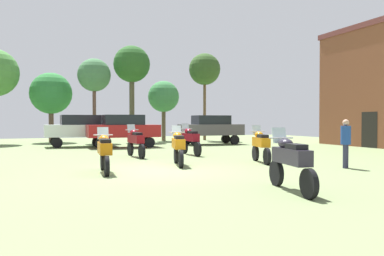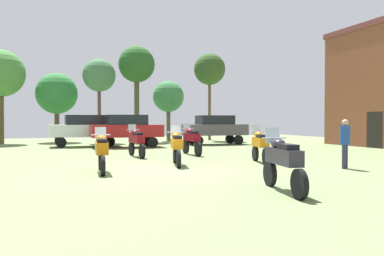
{
  "view_description": "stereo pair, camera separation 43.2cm",
  "coord_description": "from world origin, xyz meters",
  "px_view_note": "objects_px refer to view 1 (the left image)",
  "views": [
    {
      "loc": [
        -3.49,
        -12.15,
        1.68
      ],
      "look_at": [
        2.5,
        3.06,
        1.35
      ],
      "focal_mm": 35.79,
      "sensor_mm": 36.0,
      "label": 1
    },
    {
      "loc": [
        -3.08,
        -12.3,
        1.68
      ],
      "look_at": [
        2.5,
        3.06,
        1.35
      ],
      "focal_mm": 35.79,
      "sensor_mm": 36.0,
      "label": 2
    }
  ],
  "objects_px": {
    "motorcycle_3": "(291,160)",
    "motorcycle_7": "(104,151)",
    "motorcycle_9": "(190,140)",
    "motorcycle_6": "(261,144)",
    "car_4": "(123,128)",
    "motorcycle_11": "(136,141)",
    "tree_2": "(205,70)",
    "motorcycle_4": "(178,146)",
    "car_2": "(81,128)",
    "tree_1": "(51,94)",
    "person_3": "(346,140)",
    "tree_3": "(132,66)",
    "tree_7": "(164,97)",
    "tree_9": "(94,76)",
    "car_1": "(211,127)"
  },
  "relations": [
    {
      "from": "motorcycle_3",
      "to": "motorcycle_7",
      "type": "xyz_separation_m",
      "value": [
        -3.55,
        4.82,
        -0.03
      ]
    },
    {
      "from": "motorcycle_9",
      "to": "motorcycle_6",
      "type": "bearing_deg",
      "value": -74.06
    },
    {
      "from": "motorcycle_3",
      "to": "car_4",
      "type": "xyz_separation_m",
      "value": [
        -0.75,
        15.86,
        0.44
      ]
    },
    {
      "from": "motorcycle_11",
      "to": "tree_2",
      "type": "distance_m",
      "value": 16.13
    },
    {
      "from": "motorcycle_4",
      "to": "car_2",
      "type": "xyz_separation_m",
      "value": [
        -2.39,
        11.78,
        0.45
      ]
    },
    {
      "from": "motorcycle_9",
      "to": "tree_2",
      "type": "relative_size",
      "value": 0.31
    },
    {
      "from": "tree_1",
      "to": "car_4",
      "type": "bearing_deg",
      "value": -62.71
    },
    {
      "from": "motorcycle_4",
      "to": "motorcycle_11",
      "type": "height_order",
      "value": "motorcycle_11"
    },
    {
      "from": "car_4",
      "to": "person_3",
      "type": "xyz_separation_m",
      "value": [
        5.2,
        -12.89,
        -0.18
      ]
    },
    {
      "from": "tree_3",
      "to": "person_3",
      "type": "bearing_deg",
      "value": -80.61
    },
    {
      "from": "car_4",
      "to": "tree_1",
      "type": "xyz_separation_m",
      "value": [
        -3.97,
        7.7,
        2.52
      ]
    },
    {
      "from": "motorcycle_6",
      "to": "car_4",
      "type": "bearing_deg",
      "value": 121.78
    },
    {
      "from": "tree_7",
      "to": "tree_9",
      "type": "bearing_deg",
      "value": -175.55
    },
    {
      "from": "motorcycle_6",
      "to": "tree_3",
      "type": "height_order",
      "value": "tree_3"
    },
    {
      "from": "motorcycle_7",
      "to": "tree_9",
      "type": "height_order",
      "value": "tree_9"
    },
    {
      "from": "motorcycle_3",
      "to": "motorcycle_11",
      "type": "height_order",
      "value": "motorcycle_3"
    },
    {
      "from": "motorcycle_9",
      "to": "person_3",
      "type": "height_order",
      "value": "person_3"
    },
    {
      "from": "motorcycle_3",
      "to": "motorcycle_9",
      "type": "distance_m",
      "value": 9.7
    },
    {
      "from": "car_1",
      "to": "tree_3",
      "type": "height_order",
      "value": "tree_3"
    },
    {
      "from": "motorcycle_4",
      "to": "motorcycle_9",
      "type": "distance_m",
      "value": 4.26
    },
    {
      "from": "car_2",
      "to": "motorcycle_6",
      "type": "bearing_deg",
      "value": -156.5
    },
    {
      "from": "motorcycle_6",
      "to": "motorcycle_9",
      "type": "relative_size",
      "value": 0.91
    },
    {
      "from": "tree_1",
      "to": "tree_9",
      "type": "height_order",
      "value": "tree_9"
    },
    {
      "from": "motorcycle_9",
      "to": "car_1",
      "type": "distance_m",
      "value": 8.26
    },
    {
      "from": "car_4",
      "to": "motorcycle_4",
      "type": "bearing_deg",
      "value": -179.46
    },
    {
      "from": "motorcycle_11",
      "to": "person_3",
      "type": "distance_m",
      "value": 8.85
    },
    {
      "from": "car_1",
      "to": "car_2",
      "type": "distance_m",
      "value": 8.67
    },
    {
      "from": "motorcycle_6",
      "to": "tree_2",
      "type": "relative_size",
      "value": 0.28
    },
    {
      "from": "motorcycle_11",
      "to": "tree_7",
      "type": "xyz_separation_m",
      "value": [
        5.27,
        12.72,
        2.83
      ]
    },
    {
      "from": "tree_1",
      "to": "tree_2",
      "type": "relative_size",
      "value": 0.73
    },
    {
      "from": "motorcycle_3",
      "to": "tree_3",
      "type": "height_order",
      "value": "tree_3"
    },
    {
      "from": "tree_2",
      "to": "motorcycle_4",
      "type": "bearing_deg",
      "value": -116.45
    },
    {
      "from": "car_1",
      "to": "motorcycle_4",
      "type": "bearing_deg",
      "value": 151.41
    },
    {
      "from": "motorcycle_11",
      "to": "tree_3",
      "type": "xyz_separation_m",
      "value": [
        2.69,
        12.83,
        5.25
      ]
    },
    {
      "from": "motorcycle_3",
      "to": "car_1",
      "type": "xyz_separation_m",
      "value": [
        5.5,
        16.68,
        0.44
      ]
    },
    {
      "from": "car_1",
      "to": "car_4",
      "type": "relative_size",
      "value": 1.01
    },
    {
      "from": "motorcycle_3",
      "to": "motorcycle_9",
      "type": "relative_size",
      "value": 1.01
    },
    {
      "from": "car_1",
      "to": "tree_7",
      "type": "height_order",
      "value": "tree_7"
    },
    {
      "from": "car_1",
      "to": "car_4",
      "type": "height_order",
      "value": "same"
    },
    {
      "from": "tree_9",
      "to": "car_2",
      "type": "bearing_deg",
      "value": -108.12
    },
    {
      "from": "motorcycle_3",
      "to": "motorcycle_6",
      "type": "relative_size",
      "value": 1.11
    },
    {
      "from": "motorcycle_3",
      "to": "motorcycle_7",
      "type": "distance_m",
      "value": 5.99
    },
    {
      "from": "motorcycle_4",
      "to": "car_1",
      "type": "bearing_deg",
      "value": 72.79
    },
    {
      "from": "motorcycle_3",
      "to": "person_3",
      "type": "height_order",
      "value": "person_3"
    },
    {
      "from": "motorcycle_3",
      "to": "car_2",
      "type": "bearing_deg",
      "value": 109.9
    },
    {
      "from": "motorcycle_4",
      "to": "motorcycle_7",
      "type": "height_order",
      "value": "motorcycle_4"
    },
    {
      "from": "motorcycle_3",
      "to": "car_2",
      "type": "relative_size",
      "value": 0.53
    },
    {
      "from": "tree_2",
      "to": "tree_7",
      "type": "bearing_deg",
      "value": 176.3
    },
    {
      "from": "tree_3",
      "to": "tree_1",
      "type": "bearing_deg",
      "value": 168.87
    },
    {
      "from": "motorcycle_7",
      "to": "tree_7",
      "type": "distance_m",
      "value": 19.17
    }
  ]
}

